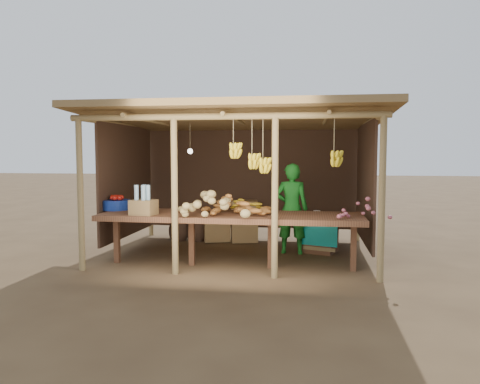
# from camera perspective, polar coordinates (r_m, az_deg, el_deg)

# --- Properties ---
(ground) EXTENTS (60.00, 60.00, 0.00)m
(ground) POSITION_cam_1_polar(r_m,az_deg,el_deg) (8.05, 0.00, -7.47)
(ground) COLOR brown
(ground) RESTS_ON ground
(stall_structure) EXTENTS (4.70, 3.50, 2.43)m
(stall_structure) POSITION_cam_1_polar(r_m,az_deg,el_deg) (7.90, 0.59, 6.32)
(stall_structure) COLOR #93794C
(stall_structure) RESTS_ON ground
(counter) EXTENTS (3.90, 1.05, 0.80)m
(counter) POSITION_cam_1_polar(r_m,az_deg,el_deg) (6.99, -1.15, -3.17)
(counter) COLOR brown
(counter) RESTS_ON ground
(potato_heap) EXTENTS (1.30, 1.00, 0.37)m
(potato_heap) POSITION_cam_1_polar(r_m,az_deg,el_deg) (6.76, -3.32, -1.33)
(potato_heap) COLOR tan
(potato_heap) RESTS_ON counter
(sweet_potato_heap) EXTENTS (1.00, 0.61, 0.36)m
(sweet_potato_heap) POSITION_cam_1_polar(r_m,az_deg,el_deg) (6.90, -0.65, -1.27)
(sweet_potato_heap) COLOR #A26329
(sweet_potato_heap) RESTS_ON counter
(onion_heap) EXTENTS (0.79, 0.58, 0.35)m
(onion_heap) POSITION_cam_1_polar(r_m,az_deg,el_deg) (6.67, 14.80, -1.65)
(onion_heap) COLOR #B85967
(onion_heap) RESTS_ON counter
(banana_pile) EXTENTS (0.55, 0.37, 0.34)m
(banana_pile) POSITION_cam_1_polar(r_m,az_deg,el_deg) (7.26, 0.88, -1.03)
(banana_pile) COLOR gold
(banana_pile) RESTS_ON counter
(tomato_basin) EXTENTS (0.45, 0.45, 0.24)m
(tomato_basin) POSITION_cam_1_polar(r_m,az_deg,el_deg) (7.75, -14.83, -1.39)
(tomato_basin) COLOR navy
(tomato_basin) RESTS_ON counter
(bottle_box) EXTENTS (0.39, 0.33, 0.44)m
(bottle_box) POSITION_cam_1_polar(r_m,az_deg,el_deg) (6.99, -11.69, -1.37)
(bottle_box) COLOR olive
(bottle_box) RESTS_ON counter
(vendor) EXTENTS (0.57, 0.39, 1.54)m
(vendor) POSITION_cam_1_polar(r_m,az_deg,el_deg) (7.97, 6.31, -2.02)
(vendor) COLOR #1B7A21
(vendor) RESTS_ON ground
(tarp_crate) EXTENTS (0.76, 0.71, 0.74)m
(tarp_crate) POSITION_cam_1_polar(r_m,az_deg,el_deg) (8.21, 9.59, -5.14)
(tarp_crate) COLOR brown
(tarp_crate) RESTS_ON ground
(carton_stack) EXTENTS (1.11, 0.50, 0.78)m
(carton_stack) POSITION_cam_1_polar(r_m,az_deg,el_deg) (8.97, -0.62, -3.96)
(carton_stack) COLOR olive
(carton_stack) RESTS_ON ground
(burlap_sacks) EXTENTS (0.75, 0.39, 0.53)m
(burlap_sacks) POSITION_cam_1_polar(r_m,az_deg,el_deg) (9.20, -6.40, -4.49)
(burlap_sacks) COLOR #442D1F
(burlap_sacks) RESTS_ON ground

